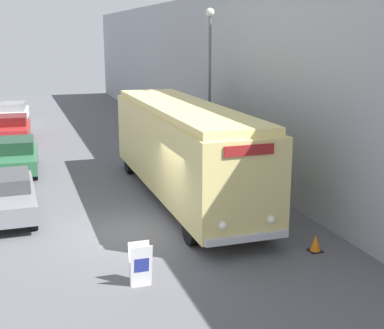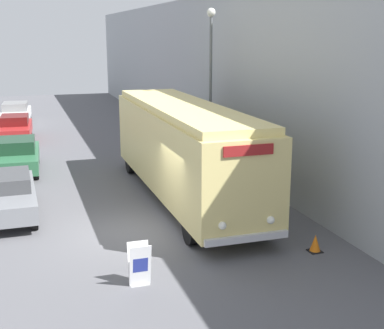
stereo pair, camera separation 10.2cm
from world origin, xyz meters
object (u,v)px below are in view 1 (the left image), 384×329
parked_car_near (7,194)px  parked_car_distant (13,113)px  vintage_bus (183,147)px  streetlamp (210,69)px  parked_car_mid (15,156)px  sign_board (141,265)px  parked_car_far (13,128)px  traffic_cone (315,243)px

parked_car_near → parked_car_distant: parked_car_distant is taller
vintage_bus → streetlamp: streetlamp is taller
parked_car_mid → parked_car_distant: parked_car_mid is taller
vintage_bus → parked_car_distant: (-5.80, 19.50, -1.20)m
sign_board → parked_car_distant: 25.99m
streetlamp → parked_car_mid: (-8.06, 2.57, -3.71)m
parked_car_mid → sign_board: bearing=-74.7°
parked_car_near → parked_car_far: (0.29, 13.46, -0.01)m
vintage_bus → parked_car_far: 14.72m
parked_car_far → parked_car_mid: bearing=-86.3°
parked_car_distant → traffic_cone: size_ratio=9.85×
parked_car_mid → parked_car_far: bearing=93.0°
vintage_bus → parked_car_mid: (-5.80, 5.99, -1.20)m
traffic_cone → vintage_bus: bearing=108.9°
streetlamp → parked_car_near: size_ratio=1.50×
parked_car_distant → vintage_bus: bearing=-69.6°
vintage_bus → sign_board: bearing=-115.8°
streetlamp → parked_car_mid: streetlamp is taller
vintage_bus → traffic_cone: size_ratio=23.33×
parked_car_distant → traffic_cone: bearing=-69.0°
sign_board → streetlamp: bearing=61.4°
sign_board → parked_car_distant: parked_car_distant is taller
streetlamp → parked_car_far: bearing=128.9°
parked_car_distant → sign_board: bearing=-80.1°
vintage_bus → parked_car_distant: bearing=106.6°
parked_car_mid → vintage_bus: bearing=-43.1°
streetlamp → parked_car_far: (-8.09, 10.03, -3.72)m
parked_car_far → parked_car_distant: size_ratio=0.92×
parked_car_far → parked_car_near: bearing=-87.8°
streetlamp → traffic_cone: 10.20m
parked_car_distant → parked_car_near: bearing=-87.1°
streetlamp → parked_car_near: (-8.38, -3.43, -3.71)m
vintage_bus → parked_car_near: bearing=-179.9°
streetlamp → traffic_cone: streetlamp is taller
parked_car_near → parked_car_mid: (0.32, 6.00, -0.00)m
parked_car_far → parked_car_distant: 6.04m
parked_car_near → traffic_cone: (8.13, -5.86, -0.50)m
parked_car_mid → parked_car_distant: 13.50m
sign_board → traffic_cone: sign_board is taller
streetlamp → parked_car_near: bearing=-157.8°
streetlamp → traffic_cone: bearing=-91.5°
parked_car_mid → parked_car_distant: (0.00, 13.50, 0.00)m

